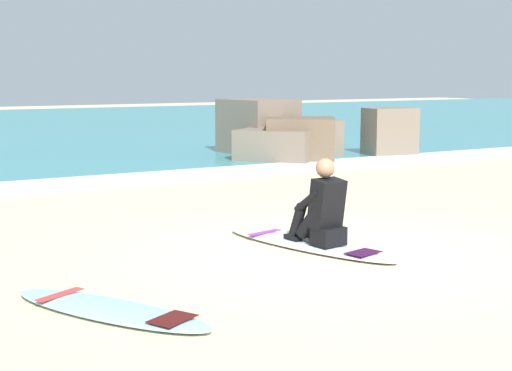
% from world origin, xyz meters
% --- Properties ---
extents(ground_plane, '(80.00, 80.00, 0.00)m').
position_xyz_m(ground_plane, '(0.00, 0.00, 0.00)').
color(ground_plane, beige).
extents(breaking_foam, '(80.00, 0.90, 0.11)m').
position_xyz_m(breaking_foam, '(0.00, 6.38, 0.06)').
color(breaking_foam, white).
rests_on(breaking_foam, ground).
extents(surfboard_main, '(1.08, 2.48, 0.08)m').
position_xyz_m(surfboard_main, '(-0.07, 0.39, 0.04)').
color(surfboard_main, silver).
rests_on(surfboard_main, ground).
extents(surfer_seated, '(0.42, 0.73, 0.95)m').
position_xyz_m(surfer_seated, '(-0.01, 0.22, 0.44)').
color(surfer_seated, black).
rests_on(surfer_seated, surfboard_main).
extents(surfboard_spare_near, '(1.38, 2.05, 0.08)m').
position_xyz_m(surfboard_spare_near, '(-2.83, -0.79, 0.04)').
color(surfboard_spare_near, '#9ED1E5').
rests_on(surfboard_spare_near, ground).
extents(rock_outcrop_distant, '(4.36, 3.42, 1.34)m').
position_xyz_m(rock_outcrop_distant, '(4.65, 7.88, 0.54)').
color(rock_outcrop_distant, '#756656').
rests_on(rock_outcrop_distant, ground).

